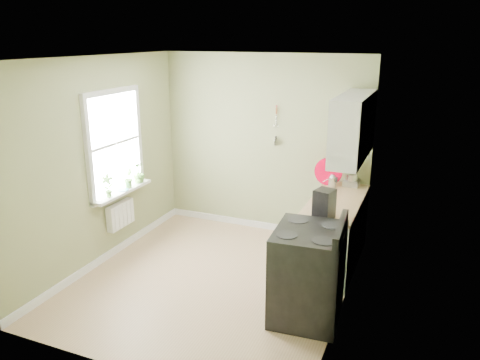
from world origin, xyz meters
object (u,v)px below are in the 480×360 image
at_px(stove, 308,273).
at_px(coffee_maker, 324,205).
at_px(stand_mixer, 353,172).
at_px(kettle, 332,181).

distance_m(stove, coffee_maker, 0.83).
height_order(stove, coffee_maker, coffee_maker).
distance_m(stove, stand_mixer, 2.13).
xyz_separation_m(stove, stand_mixer, (0.08, 2.05, 0.57)).
bearing_deg(stove, coffee_maker, 89.91).
relative_size(stove, stand_mixer, 2.74).
height_order(stove, stand_mixer, stand_mixer).
height_order(stand_mixer, kettle, stand_mixer).
bearing_deg(coffee_maker, kettle, 97.09).
xyz_separation_m(kettle, coffee_maker, (0.15, -1.18, 0.07)).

